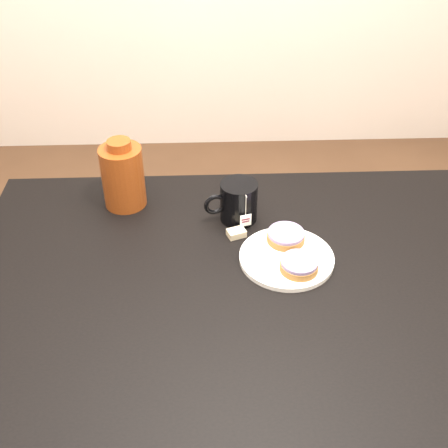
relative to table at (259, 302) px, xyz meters
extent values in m
cube|color=black|center=(0.00, 0.00, 0.06)|extent=(1.40, 0.90, 0.04)
cylinder|color=black|center=(-0.64, 0.39, -0.31)|extent=(0.06, 0.06, 0.71)
cylinder|color=black|center=(0.64, 0.39, -0.31)|extent=(0.06, 0.06, 0.71)
cylinder|color=white|center=(0.07, 0.06, 0.09)|extent=(0.23, 0.23, 0.01)
torus|color=white|center=(0.07, 0.06, 0.10)|extent=(0.22, 0.22, 0.01)
cylinder|color=brown|center=(0.07, 0.12, 0.10)|extent=(0.10, 0.10, 0.02)
cylinder|color=gray|center=(0.07, 0.12, 0.12)|extent=(0.10, 0.10, 0.01)
cylinder|color=brown|center=(0.09, 0.01, 0.10)|extent=(0.10, 0.10, 0.02)
cylinder|color=gray|center=(0.09, 0.01, 0.12)|extent=(0.10, 0.10, 0.01)
cylinder|color=black|center=(-0.04, 0.23, 0.14)|extent=(0.12, 0.12, 0.11)
cylinder|color=black|center=(-0.04, 0.23, 0.18)|extent=(0.09, 0.09, 0.00)
torus|color=black|center=(-0.10, 0.21, 0.14)|extent=(0.06, 0.03, 0.06)
cylinder|color=beige|center=(-0.02, 0.18, 0.16)|extent=(0.00, 0.00, 0.06)
cube|color=white|center=(-0.02, 0.18, 0.12)|extent=(0.03, 0.01, 0.03)
cube|color=#C6B793|center=(-0.05, 0.16, 0.09)|extent=(0.05, 0.05, 0.02)
cylinder|color=#58210B|center=(-0.34, 0.31, 0.17)|extent=(0.12, 0.12, 0.17)
cylinder|color=#58210B|center=(-0.34, 0.31, 0.27)|extent=(0.06, 0.06, 0.02)
camera|label=1|loc=(-0.12, -0.96, 0.98)|focal=45.00mm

